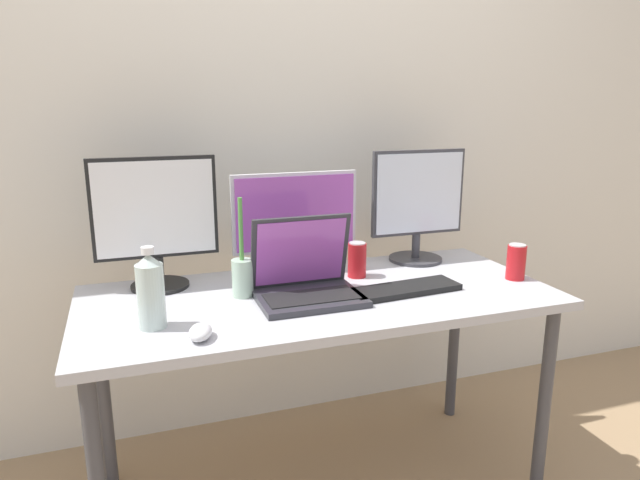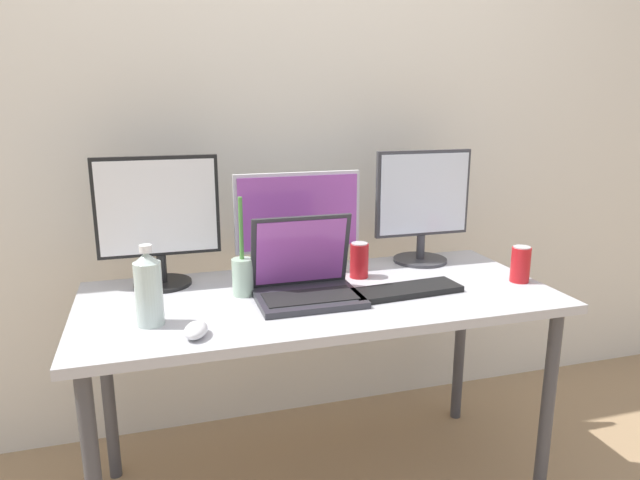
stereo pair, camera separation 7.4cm
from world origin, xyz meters
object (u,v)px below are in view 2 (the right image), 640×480
object	(u,v)px
laptop_silver	(306,280)
bamboo_vase	(243,274)
work_desk	(320,313)
monitor_right	(423,204)
monitor_center	(298,219)
soda_can_near_keyboard	(521,264)
keyboard_main	(404,290)
soda_can_by_laptop	(359,260)
monitor_left	(158,217)
water_bottle	(149,289)
mouse_by_keyboard	(196,330)

from	to	relation	value
laptop_silver	bamboo_vase	world-z (taller)	bamboo_vase
work_desk	monitor_right	bearing A→B (deg)	26.78
monitor_center	soda_can_near_keyboard	xyz separation A→B (m)	(0.71, -0.34, -0.14)
laptop_silver	keyboard_main	xyz separation A→B (m)	(0.32, -0.06, -0.05)
laptop_silver	soda_can_by_laptop	xyz separation A→B (m)	(0.24, 0.15, 0.00)
bamboo_vase	work_desk	bearing A→B (deg)	-12.58
monitor_left	work_desk	bearing A→B (deg)	-25.32
monitor_left	monitor_center	bearing A→B (deg)	2.84
work_desk	laptop_silver	world-z (taller)	laptop_silver
bamboo_vase	soda_can_by_laptop	bearing A→B (deg)	9.43
monitor_left	soda_can_by_laptop	bearing A→B (deg)	-9.02
monitor_left	bamboo_vase	size ratio (longest dim) A/B	1.36
monitor_right	keyboard_main	distance (m)	0.45
monitor_right	water_bottle	xyz separation A→B (m)	(-1.02, -0.36, -0.12)
keyboard_main	mouse_by_keyboard	bearing A→B (deg)	-171.30
mouse_by_keyboard	bamboo_vase	size ratio (longest dim) A/B	0.31
work_desk	bamboo_vase	distance (m)	0.29
laptop_silver	soda_can_near_keyboard	distance (m)	0.76
water_bottle	bamboo_vase	size ratio (longest dim) A/B	0.72
keyboard_main	monitor_right	bearing A→B (deg)	51.67
work_desk	laptop_silver	distance (m)	0.14
laptop_silver	water_bottle	distance (m)	0.49
monitor_center	keyboard_main	world-z (taller)	monitor_center
water_bottle	keyboard_main	bearing A→B (deg)	2.61
monitor_left	laptop_silver	distance (m)	0.54
mouse_by_keyboard	soda_can_near_keyboard	world-z (taller)	soda_can_near_keyboard
work_desk	soda_can_near_keyboard	distance (m)	0.72
water_bottle	soda_can_by_laptop	distance (m)	0.76
work_desk	monitor_center	bearing A→B (deg)	91.32
laptop_silver	bamboo_vase	size ratio (longest dim) A/B	1.01
water_bottle	soda_can_by_laptop	world-z (taller)	water_bottle
monitor_center	laptop_silver	size ratio (longest dim) A/B	1.42
laptop_silver	soda_can_near_keyboard	bearing A→B (deg)	-4.25
keyboard_main	bamboo_vase	size ratio (longest dim) A/B	1.18
soda_can_by_laptop	water_bottle	bearing A→B (deg)	-161.20
mouse_by_keyboard	soda_can_near_keyboard	bearing A→B (deg)	25.31
monitor_left	keyboard_main	bearing A→B (deg)	-22.61
laptop_silver	soda_can_by_laptop	world-z (taller)	laptop_silver
work_desk	monitor_left	bearing A→B (deg)	154.68
keyboard_main	water_bottle	size ratio (longest dim) A/B	1.64
bamboo_vase	mouse_by_keyboard	bearing A→B (deg)	-120.50
monitor_left	bamboo_vase	world-z (taller)	monitor_left
work_desk	water_bottle	distance (m)	0.58
laptop_silver	water_bottle	xyz separation A→B (m)	(-0.48, -0.09, 0.05)
monitor_center	soda_can_near_keyboard	distance (m)	0.80
laptop_silver	bamboo_vase	distance (m)	0.21
laptop_silver	soda_can_near_keyboard	world-z (taller)	laptop_silver
monitor_left	bamboo_vase	xyz separation A→B (m)	(0.25, -0.18, -0.17)
monitor_right	laptop_silver	xyz separation A→B (m)	(-0.54, -0.27, -0.17)
laptop_silver	soda_can_by_laptop	size ratio (longest dim) A/B	2.59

